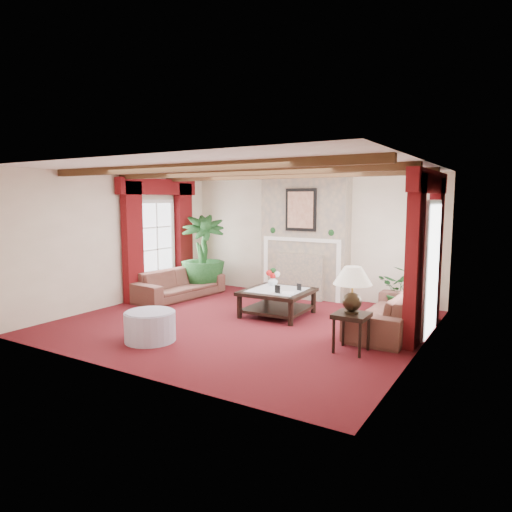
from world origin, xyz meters
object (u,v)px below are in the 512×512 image
Objects in this scene: coffee_table at (277,303)px; side_table at (351,333)px; sofa_right at (390,304)px; potted_palm at (203,271)px; ottoman at (150,326)px; sofa_left at (179,279)px.

side_table reaches higher than coffee_table.
potted_palm is at bearing -101.30° from sofa_right.
potted_palm reaches higher than side_table.
side_table is at bearing 21.62° from ottoman.
sofa_left reaches higher than coffee_table.
sofa_right is 2.91× the size of ottoman.
sofa_right reaches higher than ottoman.
sofa_left is 3.11m from ottoman.
sofa_left is 2.62m from coffee_table.
sofa_right is 2.08m from coffee_table.
potted_palm reaches higher than ottoman.
side_table is (-0.18, -1.38, -0.16)m from sofa_right.
side_table is 0.72× the size of ottoman.
sofa_left is 1.86× the size of coffee_table.
potted_palm is (-4.62, 0.93, 0.06)m from sofa_right.
potted_palm is 5.01m from side_table.
coffee_table is 1.52× the size of ottoman.
sofa_right reaches higher than sofa_left.
side_table is (4.44, -2.31, -0.22)m from potted_palm.
sofa_left is 0.82m from potted_palm.
potted_palm is 2.77m from coffee_table.
potted_palm is at bearing 152.54° from side_table.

